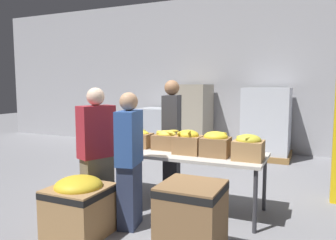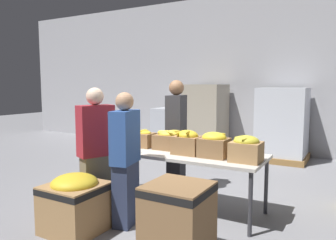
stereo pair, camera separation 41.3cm
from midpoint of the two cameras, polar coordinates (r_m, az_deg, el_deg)
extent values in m
plane|color=gray|center=(4.74, -1.29, -14.89)|extent=(30.00, 30.00, 0.00)
cube|color=#A8A8AD|center=(8.62, 11.48, 8.00)|extent=(16.00, 0.08, 4.00)
cube|color=beige|center=(4.52, -1.32, -5.74)|extent=(2.42, 0.88, 0.04)
cylinder|color=#38383D|center=(4.91, -15.66, -9.75)|extent=(0.05, 0.05, 0.75)
cylinder|color=#38383D|center=(3.92, 11.97, -13.74)|extent=(0.05, 0.05, 0.75)
cylinder|color=#38383D|center=(5.49, -10.56, -7.93)|extent=(0.05, 0.05, 0.75)
cylinder|color=#38383D|center=(4.63, 13.99, -10.68)|extent=(0.05, 0.05, 0.75)
cube|color=olive|center=(4.96, -11.82, -3.26)|extent=(0.35, 0.31, 0.22)
ellipsoid|color=yellow|center=(4.94, -11.85, -1.89)|extent=(0.28, 0.27, 0.09)
ellipsoid|color=yellow|center=(5.06, -12.14, -1.26)|extent=(0.09, 0.19, 0.04)
ellipsoid|color=yellow|center=(4.95, -12.05, -1.63)|extent=(0.20, 0.14, 0.05)
ellipsoid|color=yellow|center=(4.96, -11.28, -1.38)|extent=(0.07, 0.17, 0.03)
ellipsoid|color=yellow|center=(4.86, -11.32, -1.51)|extent=(0.06, 0.22, 0.04)
cube|color=olive|center=(4.83, -7.44, -3.54)|extent=(0.35, 0.27, 0.20)
ellipsoid|color=yellow|center=(4.82, -7.46, -2.27)|extent=(0.29, 0.21, 0.08)
ellipsoid|color=yellow|center=(4.78, -7.18, -1.98)|extent=(0.10, 0.20, 0.05)
ellipsoid|color=yellow|center=(4.80, -7.14, -1.93)|extent=(0.07, 0.20, 0.04)
cube|color=olive|center=(4.64, -2.87, -3.87)|extent=(0.35, 0.28, 0.21)
ellipsoid|color=yellow|center=(4.62, -2.88, -2.50)|extent=(0.29, 0.22, 0.11)
ellipsoid|color=yellow|center=(4.65, -1.75, -1.98)|extent=(0.18, 0.16, 0.06)
ellipsoid|color=yellow|center=(4.58, -3.88, -2.29)|extent=(0.14, 0.05, 0.05)
ellipsoid|color=yellow|center=(4.61, -3.72, -2.07)|extent=(0.18, 0.08, 0.04)
ellipsoid|color=yellow|center=(4.52, -2.49, -2.16)|extent=(0.18, 0.12, 0.05)
cube|color=olive|center=(4.34, 0.79, -4.36)|extent=(0.35, 0.30, 0.24)
ellipsoid|color=gold|center=(4.32, 0.79, -2.68)|extent=(0.29, 0.24, 0.14)
ellipsoid|color=gold|center=(4.29, -0.80, -2.33)|extent=(0.06, 0.15, 0.05)
ellipsoid|color=gold|center=(4.23, 0.95, -2.12)|extent=(0.07, 0.19, 0.04)
cube|color=olive|center=(4.22, 5.53, -4.69)|extent=(0.35, 0.31, 0.24)
ellipsoid|color=yellow|center=(4.20, 5.54, -2.95)|extent=(0.31, 0.27, 0.14)
ellipsoid|color=yellow|center=(4.15, 6.17, -2.41)|extent=(0.19, 0.17, 0.05)
ellipsoid|color=yellow|center=(4.24, 5.42, -2.45)|extent=(0.19, 0.11, 0.05)
ellipsoid|color=yellow|center=(4.19, 6.05, -2.32)|extent=(0.19, 0.10, 0.04)
ellipsoid|color=yellow|center=(4.24, 5.40, -2.28)|extent=(0.13, 0.18, 0.04)
cube|color=#A37A4C|center=(4.06, 11.01, -5.22)|extent=(0.35, 0.32, 0.23)
ellipsoid|color=gold|center=(4.04, 11.05, -3.44)|extent=(0.30, 0.28, 0.14)
ellipsoid|color=gold|center=(4.10, 10.34, -2.87)|extent=(0.20, 0.10, 0.04)
ellipsoid|color=gold|center=(4.07, 11.07, -2.90)|extent=(0.12, 0.15, 0.04)
ellipsoid|color=gold|center=(4.12, 10.88, -2.68)|extent=(0.05, 0.14, 0.05)
ellipsoid|color=gold|center=(3.95, 11.17, -3.11)|extent=(0.13, 0.17, 0.05)
cube|color=#6B604C|center=(4.40, -14.86, -11.32)|extent=(0.34, 0.43, 0.79)
cube|color=maroon|center=(4.24, -15.12, -1.97)|extent=(0.38, 0.50, 0.65)
sphere|color=beige|center=(4.20, -15.29, 3.95)|extent=(0.22, 0.22, 0.22)
cube|color=#2D3856|center=(4.07, -9.64, -12.83)|extent=(0.27, 0.40, 0.77)
cube|color=#2D5199|center=(3.90, -9.82, -3.06)|extent=(0.30, 0.47, 0.63)
sphere|color=tan|center=(3.86, -9.93, 3.18)|extent=(0.22, 0.22, 0.22)
cube|color=black|center=(5.31, -1.59, -7.80)|extent=(0.31, 0.44, 0.84)
cube|color=#333338|center=(5.18, -1.61, 0.49)|extent=(0.34, 0.52, 0.70)
sphere|color=#896042|center=(5.16, -1.63, 5.65)|extent=(0.24, 0.24, 0.24)
cube|color=#A37A4C|center=(4.01, -18.16, -14.87)|extent=(0.63, 0.63, 0.56)
cube|color=black|center=(3.94, -18.27, -11.81)|extent=(0.63, 0.63, 0.07)
ellipsoid|color=gold|center=(3.92, -18.31, -10.89)|extent=(0.54, 0.54, 0.22)
cube|color=olive|center=(3.28, 0.35, -17.51)|extent=(0.58, 0.58, 0.77)
cube|color=black|center=(3.16, 0.35, -12.05)|extent=(0.58, 0.58, 0.07)
cube|color=olive|center=(7.99, 15.21, -5.90)|extent=(1.12, 1.12, 0.13)
cube|color=silver|center=(7.87, 15.37, -0.06)|extent=(1.03, 1.03, 1.51)
cube|color=olive|center=(8.53, 2.60, -4.93)|extent=(1.01, 1.01, 0.13)
cube|color=#A39984|center=(8.41, 2.63, 0.80)|extent=(0.93, 0.93, 1.58)
cube|color=olive|center=(8.97, -3.30, -4.39)|extent=(0.94, 0.94, 0.13)
cube|color=#B2B7C1|center=(8.89, -3.33, -0.97)|extent=(0.87, 0.87, 0.95)
camera|label=1|loc=(0.21, -92.68, -0.29)|focal=35.00mm
camera|label=2|loc=(0.21, 87.32, 0.29)|focal=35.00mm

